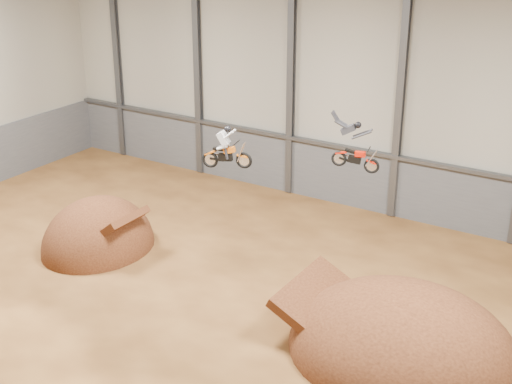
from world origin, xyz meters
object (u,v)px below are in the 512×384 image
Objects in this scene: fmx_rider_a at (227,145)px; fmx_rider_b at (355,143)px; takeoff_ramp at (99,248)px; landing_ramp at (401,353)px.

fmx_rider_a is 0.86× the size of fmx_rider_b.
takeoff_ramp is 0.67× the size of landing_ramp.
landing_ramp is (16.66, -0.57, 0.00)m from takeoff_ramp.
takeoff_ramp is 2.28× the size of fmx_rider_b.
fmx_rider_b is at bearing 142.51° from landing_ramp.
fmx_rider_a reaches higher than takeoff_ramp.
fmx_rider_a is (7.53, 0.86, 6.63)m from takeoff_ramp.
fmx_rider_b is at bearing 9.92° from takeoff_ramp.
fmx_rider_b is at bearing 1.30° from fmx_rider_a.
takeoff_ramp reaches higher than landing_ramp.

